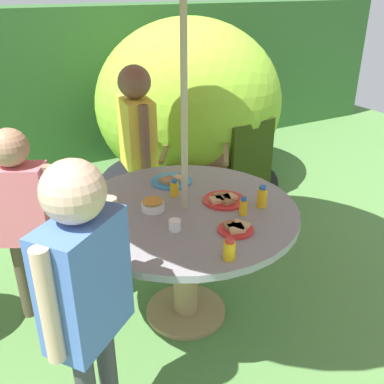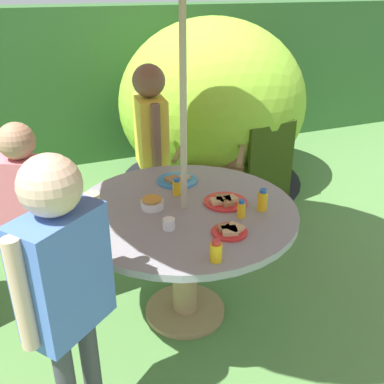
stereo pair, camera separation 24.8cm
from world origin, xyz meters
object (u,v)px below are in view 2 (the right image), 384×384
object	(u,v)px
child_in_blue_shirt	(63,273)
juice_bottle_near_left	(216,251)
child_in_yellow_shirt	(151,133)
child_in_pink_shirt	(26,196)
dome_tent	(212,104)
garden_table	(184,230)
plate_mid_left	(230,231)
cup_near	(169,224)
plate_far_left	(225,201)
juice_bottle_far_right	(177,187)
juice_bottle_near_right	(262,200)
wooden_chair	(211,163)
juice_bottle_center_front	(241,209)
snack_bowl	(152,203)
plate_front_edge	(177,180)

from	to	relation	value
child_in_blue_shirt	juice_bottle_near_left	size ratio (longest dim) A/B	12.63
juice_bottle_near_left	child_in_yellow_shirt	bearing A→B (deg)	83.35
child_in_pink_shirt	dome_tent	bearing A→B (deg)	65.52
garden_table	plate_mid_left	distance (m)	0.40
garden_table	cup_near	distance (m)	0.31
plate_far_left	juice_bottle_far_right	world-z (taller)	juice_bottle_far_right
garden_table	juice_bottle_near_right	world-z (taller)	juice_bottle_near_right
dome_tent	juice_bottle_near_left	distance (m)	2.64
plate_far_left	garden_table	bearing A→B (deg)	171.04
wooden_chair	cup_near	xyz separation A→B (m)	(-0.81, -1.22, 0.24)
wooden_chair	cup_near	world-z (taller)	wooden_chair
plate_mid_left	juice_bottle_center_front	size ratio (longest dim) A/B	1.79
juice_bottle_near_left	juice_bottle_near_right	size ratio (longest dim) A/B	0.85
dome_tent	juice_bottle_near_left	bearing A→B (deg)	-126.39
wooden_chair	plate_far_left	distance (m)	1.17
wooden_chair	juice_bottle_center_front	bearing A→B (deg)	-75.80
child_in_yellow_shirt	juice_bottle_center_front	distance (m)	1.19
dome_tent	child_in_yellow_shirt	xyz separation A→B (m)	(-0.92, -0.90, 0.08)
wooden_chair	juice_bottle_near_left	bearing A→B (deg)	-82.05
garden_table	child_in_yellow_shirt	xyz separation A→B (m)	(0.12, 0.96, 0.29)
garden_table	child_in_blue_shirt	distance (m)	0.95
child_in_yellow_shirt	juice_bottle_far_right	xyz separation A→B (m)	(-0.10, -0.79, -0.09)
child_in_blue_shirt	juice_bottle_far_right	distance (m)	1.04
garden_table	child_in_pink_shirt	world-z (taller)	child_in_pink_shirt
plate_mid_left	juice_bottle_near_left	size ratio (longest dim) A/B	1.70
garden_table	child_in_pink_shirt	bearing A→B (deg)	152.12
child_in_pink_shirt	plate_far_left	xyz separation A→B (m)	(1.05, -0.47, -0.02)
child_in_blue_shirt	juice_bottle_near_left	bearing A→B (deg)	-36.43
wooden_chair	child_in_pink_shirt	distance (m)	1.60
snack_bowl	juice_bottle_far_right	size ratio (longest dim) A/B	1.24
child_in_blue_shirt	juice_bottle_near_right	bearing A→B (deg)	-19.42
plate_front_edge	juice_bottle_center_front	world-z (taller)	juice_bottle_center_front
snack_bowl	juice_bottle_far_right	bearing A→B (deg)	29.60
juice_bottle_near_right	juice_bottle_far_right	world-z (taller)	juice_bottle_near_right
wooden_chair	child_in_blue_shirt	size ratio (longest dim) A/B	0.69
child_in_blue_shirt	juice_bottle_far_right	world-z (taller)	child_in_blue_shirt
dome_tent	wooden_chair	bearing A→B (deg)	-126.90
garden_table	wooden_chair	size ratio (longest dim) A/B	1.36
garden_table	snack_bowl	world-z (taller)	snack_bowl
child_in_yellow_shirt	plate_far_left	size ratio (longest dim) A/B	5.60
child_in_pink_shirt	plate_far_left	size ratio (longest dim) A/B	4.91
child_in_pink_shirt	juice_bottle_near_left	bearing A→B (deg)	-24.31
child_in_pink_shirt	juice_bottle_near_right	size ratio (longest dim) A/B	9.62
child_in_pink_shirt	juice_bottle_center_front	bearing A→B (deg)	-3.76
wooden_chair	child_in_pink_shirt	world-z (taller)	child_in_pink_shirt
child_in_pink_shirt	juice_bottle_far_right	size ratio (longest dim) A/B	11.69
garden_table	plate_front_edge	size ratio (longest dim) A/B	4.99
plate_far_left	plate_mid_left	distance (m)	0.33
juice_bottle_center_front	plate_far_left	bearing A→B (deg)	91.73
snack_bowl	plate_mid_left	xyz separation A→B (m)	(0.28, -0.41, -0.02)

